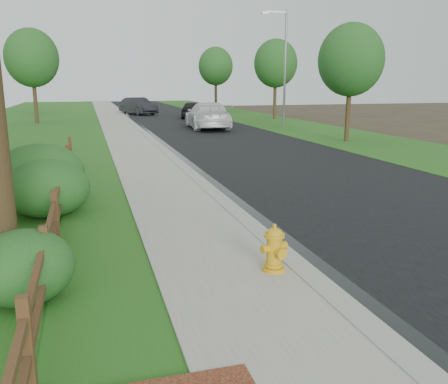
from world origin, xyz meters
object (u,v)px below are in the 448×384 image
object	(u,v)px
ranch_fence	(59,200)
fire_hydrant	(274,249)
white_suv	(207,116)
streetlight	(283,62)
dark_car_mid	(193,109)

from	to	relation	value
ranch_fence	fire_hydrant	size ratio (longest dim) A/B	21.33
white_suv	streetlight	bearing A→B (deg)	179.16
ranch_fence	streetlight	size ratio (longest dim) A/B	2.14
white_suv	dark_car_mid	bearing A→B (deg)	-92.66
dark_car_mid	streetlight	xyz separation A→B (m)	(4.10, -10.60, 3.70)
white_suv	dark_car_mid	world-z (taller)	white_suv
fire_hydrant	white_suv	xyz separation A→B (m)	(5.12, 25.04, 0.45)
ranch_fence	streetlight	distance (m)	25.31
fire_hydrant	streetlight	size ratio (longest dim) A/B	0.10
white_suv	streetlight	distance (m)	6.40
white_suv	streetlight	world-z (taller)	streetlight
ranch_fence	streetlight	xyz separation A→B (m)	(13.92, 20.78, 3.87)
ranch_fence	dark_car_mid	distance (m)	32.88
streetlight	white_suv	bearing A→B (deg)	175.06
fire_hydrant	dark_car_mid	xyz separation A→B (m)	(6.32, 35.18, 0.32)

